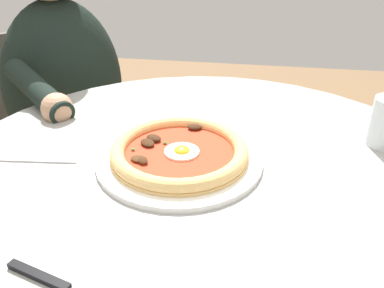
{
  "coord_description": "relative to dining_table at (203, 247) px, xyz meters",
  "views": [
    {
      "loc": [
        0.07,
        -0.56,
        1.13
      ],
      "look_at": [
        -0.03,
        0.03,
        0.79
      ],
      "focal_mm": 36.62,
      "sensor_mm": 36.0,
      "label": 1
    }
  ],
  "objects": [
    {
      "name": "dining_table",
      "position": [
        0.0,
        0.0,
        0.0
      ],
      "size": [
        0.97,
        0.97,
        0.76
      ],
      "color": "#999993",
      "rests_on": "ground"
    },
    {
      "name": "pizza_on_plate",
      "position": [
        -0.05,
        0.02,
        0.2
      ],
      "size": [
        0.3,
        0.3,
        0.04
      ],
      "color": "white",
      "rests_on": "dining_table"
    },
    {
      "name": "steak_knife",
      "position": [
        -0.14,
        -0.27,
        0.18
      ],
      "size": [
        0.21,
        0.07,
        0.01
      ],
      "color": "silver",
      "rests_on": "dining_table"
    },
    {
      "name": "fork_utensil",
      "position": [
        -0.31,
        -0.02,
        0.18
      ],
      "size": [
        0.17,
        0.03,
        0.0
      ],
      "color": "#BCBCC1",
      "rests_on": "dining_table"
    },
    {
      "name": "diner_person",
      "position": [
        -0.48,
        0.46,
        -0.07
      ],
      "size": [
        0.44,
        0.57,
        1.15
      ],
      "color": "#282833",
      "rests_on": "ground"
    },
    {
      "name": "cafe_chair_diner",
      "position": [
        -0.58,
        0.56,
        -0.07
      ],
      "size": [
        0.6,
        0.6,
        0.83
      ],
      "color": "#504A45",
      "rests_on": "ground"
    }
  ]
}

